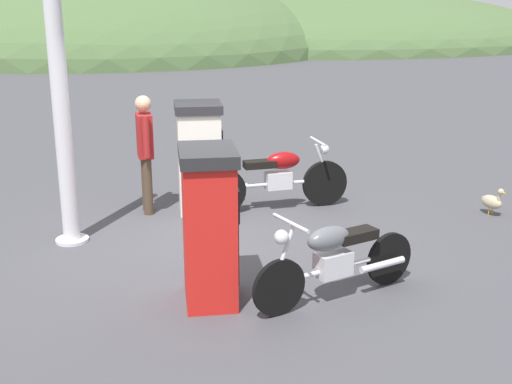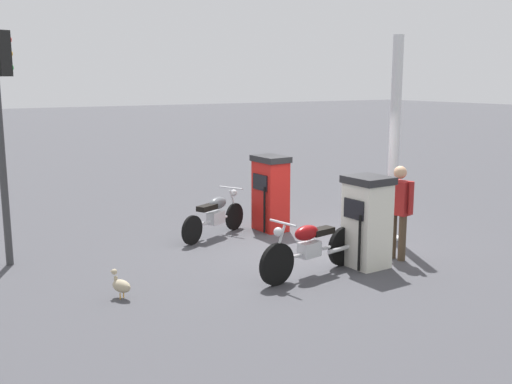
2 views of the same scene
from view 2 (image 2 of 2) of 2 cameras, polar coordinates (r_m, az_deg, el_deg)
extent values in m
plane|color=#424247|center=(11.31, 5.07, -5.17)|extent=(120.00, 120.00, 0.00)
cube|color=red|center=(12.34, 1.38, -0.40)|extent=(0.50, 0.70, 1.42)
cube|color=black|center=(12.14, 0.39, 0.92)|extent=(0.04, 0.48, 0.32)
cube|color=#262628|center=(12.22, 1.40, 3.15)|extent=(0.56, 0.78, 0.12)
cylinder|color=black|center=(12.05, 0.80, -1.70)|extent=(0.05, 0.05, 0.92)
cube|color=silver|center=(10.11, 10.44, -3.12)|extent=(0.59, 0.65, 1.40)
cube|color=black|center=(9.83, 9.23, -1.62)|extent=(0.04, 0.45, 0.32)
cube|color=#262628|center=(9.95, 10.59, 1.13)|extent=(0.65, 0.72, 0.12)
cylinder|color=black|center=(9.80, 9.75, -4.80)|extent=(0.05, 0.05, 0.91)
cylinder|color=black|center=(12.44, -2.06, -2.33)|extent=(0.53, 0.28, 0.56)
cylinder|color=black|center=(11.39, -6.06, -3.60)|extent=(0.53, 0.28, 0.56)
cube|color=silver|center=(11.92, -3.83, -2.43)|extent=(0.41, 0.33, 0.24)
cylinder|color=silver|center=(11.90, -3.97, -2.71)|extent=(0.95, 0.47, 0.05)
ellipsoid|color=#595B60|center=(11.92, -3.64, -1.05)|extent=(0.53, 0.40, 0.24)
cube|color=black|center=(11.66, -4.65, -1.48)|extent=(0.48, 0.36, 0.10)
cylinder|color=silver|center=(12.35, -2.17, -1.01)|extent=(0.25, 0.15, 0.57)
cylinder|color=silver|center=(12.22, -2.40, 0.40)|extent=(0.27, 0.52, 0.04)
sphere|color=silver|center=(12.32, -2.12, -0.08)|extent=(0.19, 0.19, 0.14)
cylinder|color=silver|center=(11.61, -5.89, -3.23)|extent=(0.53, 0.29, 0.07)
cylinder|color=black|center=(9.13, 1.99, -6.85)|extent=(0.66, 0.18, 0.65)
cylinder|color=black|center=(10.18, 8.21, -5.12)|extent=(0.66, 0.18, 0.65)
cube|color=silver|center=(9.58, 5.07, -5.43)|extent=(0.39, 0.25, 0.24)
cylinder|color=silver|center=(9.63, 5.28, -5.66)|extent=(1.12, 0.23, 0.05)
ellipsoid|color=maroon|center=(9.45, 4.81, -3.88)|extent=(0.51, 0.29, 0.24)
cube|color=black|center=(9.70, 6.21, -3.71)|extent=(0.47, 0.27, 0.10)
cylinder|color=silver|center=(9.07, 2.19, -4.99)|extent=(0.26, 0.08, 0.57)
cylinder|color=silver|center=(9.05, 2.57, -2.95)|extent=(0.12, 0.56, 0.04)
sphere|color=silver|center=(9.01, 2.11, -3.79)|extent=(0.16, 0.16, 0.14)
cylinder|color=silver|center=(9.95, 7.98, -5.35)|extent=(0.55, 0.16, 0.07)
cylinder|color=#473828|center=(10.74, 12.81, -4.06)|extent=(0.15, 0.15, 0.79)
cylinder|color=#473828|center=(10.62, 13.66, -4.25)|extent=(0.15, 0.15, 0.79)
cube|color=maroon|center=(10.53, 13.39, -0.52)|extent=(0.25, 0.38, 0.59)
cylinder|color=maroon|center=(10.67, 12.37, -0.17)|extent=(0.10, 0.10, 0.56)
cylinder|color=maroon|center=(10.39, 14.45, -0.55)|extent=(0.10, 0.10, 0.56)
sphere|color=tan|center=(10.46, 13.49, 1.82)|extent=(0.25, 0.25, 0.22)
ellipsoid|color=tan|center=(8.84, -12.60, -8.68)|extent=(0.28, 0.37, 0.18)
cylinder|color=tan|center=(8.91, -13.12, -8.18)|extent=(0.07, 0.07, 0.13)
sphere|color=tan|center=(8.88, -13.26, -7.35)|extent=(0.11, 0.11, 0.08)
cone|color=orange|center=(8.93, -13.49, -7.31)|extent=(0.05, 0.07, 0.04)
cone|color=tan|center=(8.72, -11.96, -8.72)|extent=(0.08, 0.08, 0.06)
cylinder|color=orange|center=(8.87, -12.73, -9.58)|extent=(0.02, 0.02, 0.09)
cylinder|color=orange|center=(8.91, -12.41, -9.47)|extent=(0.02, 0.02, 0.09)
cylinder|color=#38383A|center=(10.64, -22.95, 3.56)|extent=(0.15, 0.15, 3.83)
cube|color=black|center=(10.65, -22.89, 11.98)|extent=(0.27, 0.29, 0.72)
sphere|color=red|center=(10.71, -22.50, 13.18)|extent=(0.19, 0.19, 0.15)
sphere|color=orange|center=(10.70, -22.42, 12.00)|extent=(0.19, 0.19, 0.15)
sphere|color=green|center=(10.69, -22.33, 10.83)|extent=(0.19, 0.19, 0.15)
cylinder|color=silver|center=(11.77, 12.96, 4.84)|extent=(0.20, 0.20, 3.88)
cylinder|color=silver|center=(12.10, 12.58, -4.23)|extent=(0.40, 0.40, 0.04)
camera|label=1|loc=(17.53, -8.88, 9.96)|focal=46.25mm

